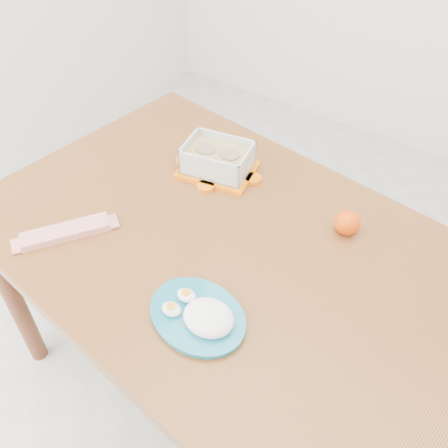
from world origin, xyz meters
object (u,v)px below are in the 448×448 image
Objects in this scene: food_container at (217,159)px; rice_plate at (201,315)px; orange_fruit at (347,223)px; dining_table at (224,262)px.

food_container is 0.91× the size of rice_plate.
dining_table is at bearing -139.72° from orange_fruit.
dining_table is at bearing -63.09° from food_container.
food_container is at bearing 135.87° from dining_table.
food_container reaches higher than rice_plate.
dining_table is 0.32m from food_container.
food_container is 0.55m from rice_plate.
rice_plate is (0.28, -0.47, -0.02)m from food_container.
orange_fruit reaches higher than dining_table.
rice_plate is at bearing -59.56° from dining_table.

